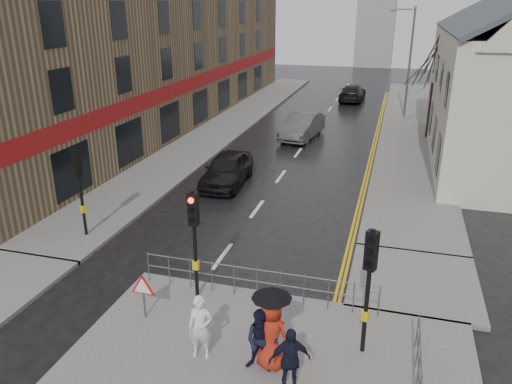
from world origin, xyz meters
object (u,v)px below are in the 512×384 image
Objects in this scene: pedestrian_with_umbrella at (271,326)px; car_mid at (302,126)px; pedestrian_a at (200,327)px; pedestrian_d at (290,361)px; pedestrian_b at (262,341)px; car_parked at (227,169)px.

pedestrian_with_umbrella reaches higher than car_mid.
pedestrian_a is 2.42m from pedestrian_d.
pedestrian_d is 23.14m from car_mid.
pedestrian_d is (2.36, -0.56, -0.02)m from pedestrian_a.
pedestrian_b reaches higher than car_parked.
pedestrian_a is 1.79m from pedestrian_with_umbrella.
pedestrian_with_umbrella reaches higher than pedestrian_a.
car_parked is (-5.98, 13.02, -0.19)m from pedestrian_d.
pedestrian_with_umbrella is 0.96m from pedestrian_d.
pedestrian_a reaches higher than car_mid.
pedestrian_with_umbrella is (1.76, 0.11, 0.32)m from pedestrian_a.
pedestrian_d is at bearing -22.73° from pedestrian_a.
pedestrian_with_umbrella is 1.33× the size of pedestrian_d.
pedestrian_b is at bearing -11.49° from pedestrian_a.
pedestrian_with_umbrella is 13.48m from car_parked.
pedestrian_a is 0.77× the size of pedestrian_with_umbrella.
pedestrian_with_umbrella is at bearing -5.64° from pedestrian_a.
pedestrian_with_umbrella is at bearing 105.42° from pedestrian_d.
car_mid reaches higher than car_parked.
pedestrian_d is (0.59, -0.68, -0.34)m from pedestrian_with_umbrella.
pedestrian_a is 22.28m from car_mid.
pedestrian_a is at bearing -77.91° from car_mid.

